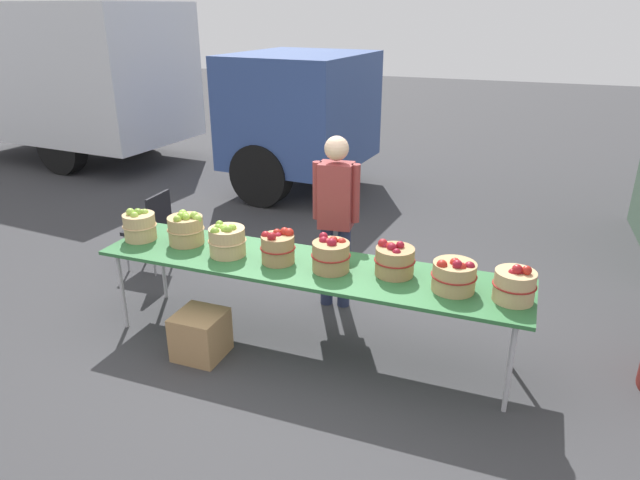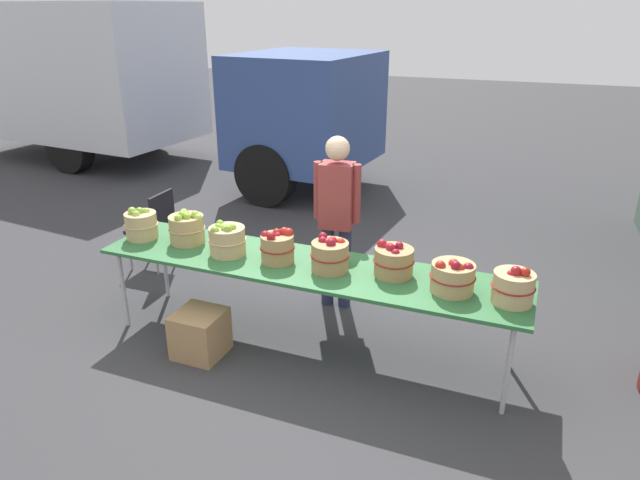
{
  "view_description": "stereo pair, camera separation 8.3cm",
  "coord_description": "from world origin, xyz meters",
  "px_view_note": "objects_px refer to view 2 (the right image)",
  "views": [
    {
      "loc": [
        1.58,
        -3.85,
        2.67
      ],
      "look_at": [
        0.0,
        0.3,
        0.85
      ],
      "focal_mm": 32.05,
      "sensor_mm": 36.0,
      "label": 1
    },
    {
      "loc": [
        1.66,
        -3.82,
        2.67
      ],
      "look_at": [
        0.0,
        0.3,
        0.85
      ],
      "focal_mm": 32.05,
      "sensor_mm": 36.0,
      "label": 2
    }
  ],
  "objects_px": {
    "apple_basket_green_1": "(187,228)",
    "box_truck": "(124,80)",
    "apple_basket_green_2": "(227,239)",
    "apple_basket_red_0": "(277,247)",
    "produce_crate": "(200,333)",
    "apple_basket_red_4": "(513,287)",
    "vendor_adult": "(337,210)",
    "apple_basket_red_3": "(453,277)",
    "market_table": "(306,268)",
    "apple_basket_red_1": "(330,255)",
    "apple_basket_green_0": "(141,224)",
    "apple_basket_red_2": "(393,260)",
    "folding_chair": "(155,224)"
  },
  "relations": [
    {
      "from": "apple_basket_red_3",
      "to": "apple_basket_red_4",
      "type": "xyz_separation_m",
      "value": [
        0.42,
        -0.01,
        0.0
      ]
    },
    {
      "from": "apple_basket_green_1",
      "to": "apple_basket_red_1",
      "type": "height_order",
      "value": "apple_basket_green_1"
    },
    {
      "from": "market_table",
      "to": "apple_basket_green_2",
      "type": "distance_m",
      "value": 0.71
    },
    {
      "from": "produce_crate",
      "to": "vendor_adult",
      "type": "bearing_deg",
      "value": 58.69
    },
    {
      "from": "apple_basket_green_1",
      "to": "vendor_adult",
      "type": "distance_m",
      "value": 1.34
    },
    {
      "from": "apple_basket_red_1",
      "to": "vendor_adult",
      "type": "distance_m",
      "value": 0.82
    },
    {
      "from": "apple_basket_red_0",
      "to": "produce_crate",
      "type": "bearing_deg",
      "value": -141.2
    },
    {
      "from": "box_truck",
      "to": "produce_crate",
      "type": "bearing_deg",
      "value": -42.01
    },
    {
      "from": "apple_basket_green_2",
      "to": "apple_basket_red_1",
      "type": "bearing_deg",
      "value": 1.6
    },
    {
      "from": "apple_basket_green_0",
      "to": "produce_crate",
      "type": "bearing_deg",
      "value": -27.54
    },
    {
      "from": "box_truck",
      "to": "produce_crate",
      "type": "distance_m",
      "value": 6.83
    },
    {
      "from": "box_truck",
      "to": "folding_chair",
      "type": "height_order",
      "value": "box_truck"
    },
    {
      "from": "apple_basket_green_2",
      "to": "apple_basket_red_0",
      "type": "xyz_separation_m",
      "value": [
        0.46,
        0.02,
        -0.0
      ]
    },
    {
      "from": "box_truck",
      "to": "produce_crate",
      "type": "relative_size",
      "value": 20.58
    },
    {
      "from": "market_table",
      "to": "folding_chair",
      "type": "relative_size",
      "value": 4.07
    },
    {
      "from": "apple_basket_red_4",
      "to": "apple_basket_green_2",
      "type": "bearing_deg",
      "value": -179.82
    },
    {
      "from": "apple_basket_red_1",
      "to": "folding_chair",
      "type": "relative_size",
      "value": 0.36
    },
    {
      "from": "apple_basket_green_1",
      "to": "vendor_adult",
      "type": "relative_size",
      "value": 0.2
    },
    {
      "from": "apple_basket_green_1",
      "to": "produce_crate",
      "type": "bearing_deg",
      "value": -51.78
    },
    {
      "from": "vendor_adult",
      "to": "produce_crate",
      "type": "height_order",
      "value": "vendor_adult"
    },
    {
      "from": "market_table",
      "to": "apple_basket_red_1",
      "type": "bearing_deg",
      "value": -5.72
    },
    {
      "from": "market_table",
      "to": "apple_basket_green_0",
      "type": "distance_m",
      "value": 1.6
    },
    {
      "from": "apple_basket_green_0",
      "to": "apple_basket_red_1",
      "type": "distance_m",
      "value": 1.8
    },
    {
      "from": "apple_basket_red_4",
      "to": "box_truck",
      "type": "height_order",
      "value": "box_truck"
    },
    {
      "from": "apple_basket_green_0",
      "to": "apple_basket_green_1",
      "type": "distance_m",
      "value": 0.44
    },
    {
      "from": "apple_basket_red_0",
      "to": "apple_basket_red_3",
      "type": "bearing_deg",
      "value": -0.06
    },
    {
      "from": "apple_basket_green_1",
      "to": "market_table",
      "type": "bearing_deg",
      "value": -2.31
    },
    {
      "from": "apple_basket_green_1",
      "to": "produce_crate",
      "type": "distance_m",
      "value": 0.94
    },
    {
      "from": "folding_chair",
      "to": "produce_crate",
      "type": "height_order",
      "value": "folding_chair"
    },
    {
      "from": "apple_basket_green_0",
      "to": "apple_basket_red_3",
      "type": "height_order",
      "value": "apple_basket_green_0"
    },
    {
      "from": "apple_basket_green_1",
      "to": "apple_basket_red_4",
      "type": "height_order",
      "value": "apple_basket_green_1"
    },
    {
      "from": "apple_basket_red_0",
      "to": "apple_basket_green_2",
      "type": "bearing_deg",
      "value": -177.63
    },
    {
      "from": "apple_basket_red_2",
      "to": "apple_basket_green_2",
      "type": "bearing_deg",
      "value": -174.84
    },
    {
      "from": "apple_basket_green_1",
      "to": "apple_basket_red_3",
      "type": "relative_size",
      "value": 0.96
    },
    {
      "from": "folding_chair",
      "to": "vendor_adult",
      "type": "bearing_deg",
      "value": 86.42
    },
    {
      "from": "apple_basket_red_3",
      "to": "produce_crate",
      "type": "height_order",
      "value": "apple_basket_red_3"
    },
    {
      "from": "produce_crate",
      "to": "box_truck",
      "type": "bearing_deg",
      "value": 133.25
    },
    {
      "from": "market_table",
      "to": "folding_chair",
      "type": "bearing_deg",
      "value": 158.44
    },
    {
      "from": "apple_basket_red_0",
      "to": "produce_crate",
      "type": "distance_m",
      "value": 0.96
    },
    {
      "from": "apple_basket_green_2",
      "to": "apple_basket_red_3",
      "type": "bearing_deg",
      "value": 0.53
    },
    {
      "from": "vendor_adult",
      "to": "box_truck",
      "type": "relative_size",
      "value": 0.21
    },
    {
      "from": "apple_basket_green_0",
      "to": "box_truck",
      "type": "distance_m",
      "value": 5.86
    },
    {
      "from": "apple_basket_red_0",
      "to": "apple_basket_red_3",
      "type": "relative_size",
      "value": 0.86
    },
    {
      "from": "apple_basket_green_1",
      "to": "box_truck",
      "type": "distance_m",
      "value": 6.11
    },
    {
      "from": "market_table",
      "to": "apple_basket_red_2",
      "type": "bearing_deg",
      "value": 6.48
    },
    {
      "from": "apple_basket_green_2",
      "to": "apple_basket_red_4",
      "type": "relative_size",
      "value": 1.04
    },
    {
      "from": "apple_basket_red_0",
      "to": "apple_basket_red_2",
      "type": "xyz_separation_m",
      "value": [
        0.93,
        0.11,
        -0.01
      ]
    },
    {
      "from": "apple_basket_red_2",
      "to": "apple_basket_green_0",
      "type": "bearing_deg",
      "value": -177.65
    },
    {
      "from": "vendor_adult",
      "to": "produce_crate",
      "type": "distance_m",
      "value": 1.62
    },
    {
      "from": "market_table",
      "to": "vendor_adult",
      "type": "xyz_separation_m",
      "value": [
        -0.02,
        0.76,
        0.25
      ]
    }
  ]
}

